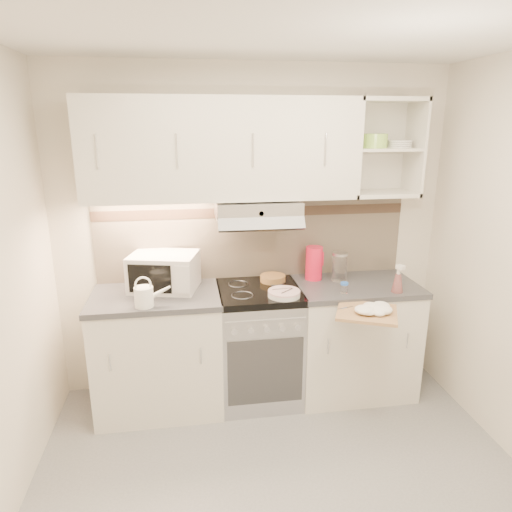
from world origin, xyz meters
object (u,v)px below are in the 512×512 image
Objects in this scene: watering_can at (145,296)px; pink_pitcher at (314,263)px; microwave at (164,272)px; cutting_board at (367,313)px; spray_bottle at (398,281)px; electric_range at (259,344)px; glass_jar at (339,267)px; plate_stack at (284,293)px.

watering_can is 1.31m from pink_pitcher.
microwave is at bearing 64.69° from watering_can.
pink_pitcher is 0.68m from cutting_board.
cutting_board is at bearing -165.00° from spray_bottle.
electric_range is 4.07× the size of spray_bottle.
pink_pitcher is (1.26, 0.37, 0.06)m from watering_can.
electric_range is at bearing 166.99° from cutting_board.
glass_jar reaches higher than watering_can.
cutting_board is (0.49, -0.30, -0.05)m from plate_stack.
pink_pitcher reaches higher than electric_range.
microwave is 2.19× the size of watering_can.
plate_stack is at bearing -3.32° from watering_can.
spray_bottle is at bearing -42.33° from glass_jar.
microwave is 0.35m from watering_can.
pink_pitcher is (1.14, 0.04, -0.00)m from microwave.
electric_range is 0.98m from watering_can.
spray_bottle is at bearing 61.74° from cutting_board.
glass_jar is (1.33, -0.02, -0.02)m from microwave.
spray_bottle is 0.58× the size of cutting_board.
electric_range is at bearing -172.48° from glass_jar.
spray_bottle reaches higher than electric_range.
pink_pitcher is 0.68× the size of cutting_board.
pink_pitcher is at bearing 16.68° from microwave.
microwave reaches higher than glass_jar.
electric_range is 0.90m from microwave.
cutting_board is at bearing -79.77° from pink_pitcher.
watering_can is at bearing -95.09° from microwave.
spray_bottle reaches higher than cutting_board.
watering_can is at bearing -170.02° from pink_pitcher.
microwave is 1.46m from cutting_board.
glass_jar is (0.64, 0.08, 0.56)m from electric_range.
microwave is at bearing 145.77° from spray_bottle.
pink_pitcher reaches higher than cutting_board.
electric_range is 0.75m from pink_pitcher.
electric_range is 0.86m from glass_jar.
microwave is at bearing 179.83° from cutting_board.
microwave is (-0.68, 0.11, 0.58)m from electric_range.
watering_can is 1.47m from glass_jar.
cutting_board is at bearing -15.91° from watering_can.
pink_pitcher is at bearing 121.43° from spray_bottle.
plate_stack is 0.83m from spray_bottle.
pink_pitcher is 0.20m from glass_jar.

